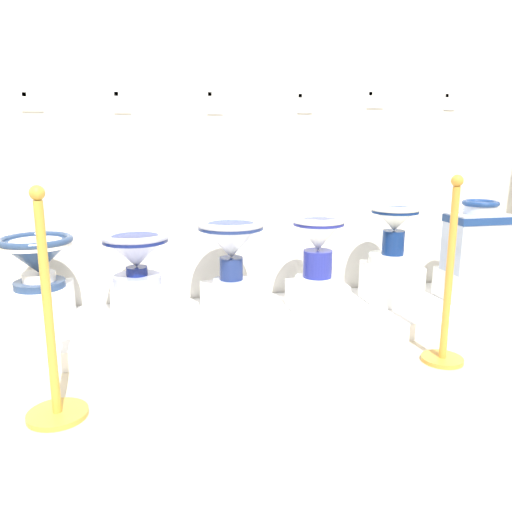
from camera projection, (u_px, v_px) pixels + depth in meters
The scene contains 23 objects.
ground_plane at pixel (377, 473), 1.96m from camera, with size 6.13×5.51×0.02m, color beige.
wall_back at pixel (259, 74), 3.49m from camera, with size 4.33×0.06×3.25m, color silver.
display_platform at pixel (274, 320), 3.41m from camera, with size 3.39×0.81×0.11m, color white.
plinth_block_rightmost at pixel (42, 306), 3.14m from camera, with size 0.34×0.39×0.23m, color white.
antique_toilet_rightmost at pixel (37, 255), 3.07m from camera, with size 0.42×0.42×0.31m.
plinth_block_central_ornate at pixel (138, 303), 3.21m from camera, with size 0.31×0.28×0.23m, color white.
antique_toilet_central_ornate at pixel (136, 251), 3.13m from camera, with size 0.41×0.41×0.32m.
plinth_block_pale_glazed at pixel (232, 300), 3.35m from camera, with size 0.36×0.36×0.18m, color white.
antique_toilet_pale_glazed at pixel (231, 240), 3.27m from camera, with size 0.42×0.42×0.43m.
plinth_block_broad_patterned at pixel (317, 296), 3.43m from camera, with size 0.35×0.29×0.18m, color white.
antique_toilet_broad_patterned at pixel (318, 240), 3.35m from camera, with size 0.34×0.34×0.44m.
plinth_block_leftmost at pixel (391, 283), 3.58m from camera, with size 0.33×0.33×0.27m, color white.
antique_toilet_leftmost at pixel (394, 227), 3.49m from camera, with size 0.33×0.33×0.41m.
plinth_block_tall_cobalt at pixel (473, 285), 3.62m from camera, with size 0.39×0.39×0.21m, color white.
antique_toilet_tall_cobalt at pixel (478, 236), 3.54m from camera, with size 0.40×0.25×0.49m.
info_placard_first at pixel (32, 101), 3.19m from camera, with size 0.13×0.01×0.12m.
info_placard_second at pixel (122, 101), 3.30m from camera, with size 0.11×0.01×0.15m.
info_placard_third at pixel (215, 101), 3.43m from camera, with size 0.11×0.01×0.16m.
info_placard_fourth at pixel (305, 102), 3.56m from camera, with size 0.11×0.01×0.14m.
info_placard_fifth at pixel (376, 99), 3.66m from camera, with size 0.13×0.01×0.12m.
info_placard_sixth at pixel (450, 101), 3.79m from camera, with size 0.09×0.01×0.12m.
stanchion_post_near_left at pixel (52, 355), 2.27m from camera, with size 0.27×0.27×1.03m.
stanchion_post_near_right at pixel (447, 303), 2.83m from camera, with size 0.23×0.23×1.03m.
Camera 1 is at (1.25, -0.83, 1.22)m, focal length 36.79 mm.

